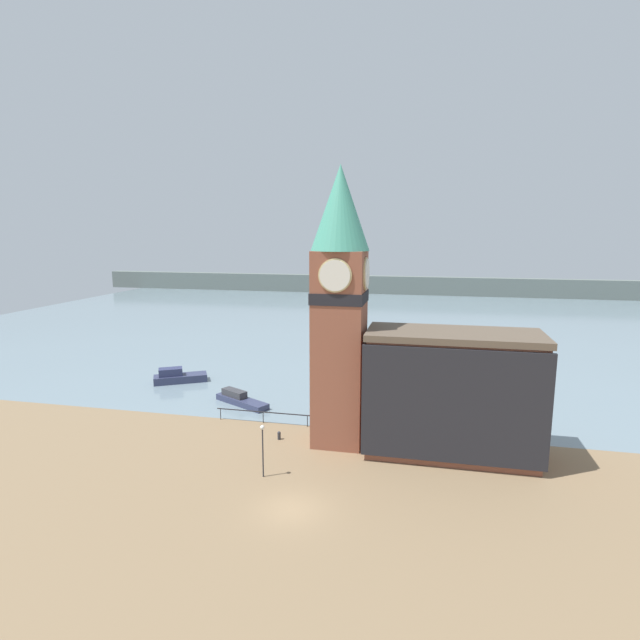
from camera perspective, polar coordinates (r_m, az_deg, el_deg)
name	(u,v)px	position (r m, az deg, el deg)	size (l,w,h in m)	color
ground_plane	(292,509)	(33.45, -3.27, -20.77)	(160.00, 160.00, 0.00)	#846B4C
water	(388,317)	(102.91, 7.79, 0.32)	(160.00, 120.00, 0.00)	gray
far_shoreline	(400,285)	(142.15, 9.14, 3.95)	(180.00, 3.00, 5.00)	slate
pier_railing	(263,413)	(46.25, -6.52, -10.54)	(8.88, 0.08, 1.09)	#232328
clock_tower	(340,300)	(39.38, 2.27, 2.25)	(4.57, 4.57, 22.20)	brown
pier_building	(452,394)	(40.00, 14.83, -8.14)	(13.20, 5.91, 9.72)	brown
boat_near	(240,399)	(51.63, -9.13, -8.94)	(6.39, 4.35, 1.28)	#333856
boat_far	(178,377)	(60.28, -15.90, -6.26)	(6.14, 4.65, 1.73)	#333856
mooring_bollard_near	(279,435)	(42.92, -4.70, -12.97)	(0.28, 0.28, 0.71)	#2D2D33
lamp_post	(263,441)	(36.15, -6.58, -13.55)	(0.32, 0.32, 3.85)	#2D2D33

